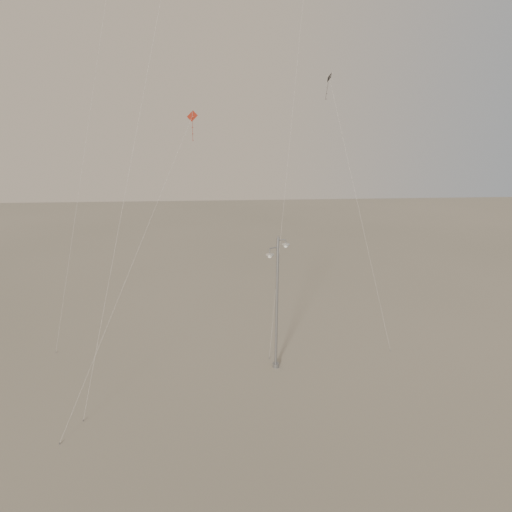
{
  "coord_description": "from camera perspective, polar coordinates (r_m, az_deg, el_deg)",
  "views": [
    {
      "loc": [
        -0.31,
        -19.44,
        15.05
      ],
      "look_at": [
        1.63,
        5.0,
        7.74
      ],
      "focal_mm": 28.0,
      "sensor_mm": 36.0,
      "label": 1
    }
  ],
  "objects": [
    {
      "name": "ground",
      "position": [
        24.58,
        -3.08,
        -21.17
      ],
      "size": [
        160.0,
        160.0,
        0.0
      ],
      "primitive_type": "plane",
      "color": "gray",
      "rests_on": "ground"
    },
    {
      "name": "street_lamp",
      "position": [
        26.01,
        3.0,
        -6.4
      ],
      "size": [
        1.56,
        0.84,
        9.18
      ],
      "color": "gray",
      "rests_on": "ground"
    },
    {
      "name": "kite_1",
      "position": [
        29.26,
        -13.81,
        30.14
      ],
      "size": [
        5.71,
        11.91,
        29.03
      ],
      "rotation": [
        0.0,
        0.0,
        -0.69
      ],
      "color": "#2E2826",
      "rests_on": "ground"
    },
    {
      "name": "kite_3",
      "position": [
        26.19,
        -12.51,
        10.75
      ],
      "size": [
        7.08,
        11.07,
        16.76
      ],
      "rotation": [
        0.0,
        0.0,
        0.24
      ],
      "color": "maroon",
      "rests_on": "ground"
    },
    {
      "name": "kite_4",
      "position": [
        32.57,
        12.14,
        16.6
      ],
      "size": [
        3.88,
        8.13,
        19.85
      ],
      "rotation": [
        0.0,
        0.0,
        1.51
      ],
      "color": "#2E2826",
      "rests_on": "ground"
    }
  ]
}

